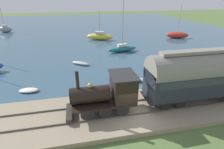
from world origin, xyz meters
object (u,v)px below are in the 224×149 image
rowboat_mid_harbor (189,63)px  rowboat_off_pier (29,90)px  rowboat_far_out (81,63)px  sailboat_red (177,35)px  passenger_coach (202,74)px  sailboat_yellow (100,36)px  rowboat_near_shore (144,80)px  sailboat_gray (5,29)px  steam_locomotive (109,92)px  sailboat_teal (122,48)px

rowboat_mid_harbor → rowboat_off_pier: 20.73m
rowboat_far_out → sailboat_red: bearing=-24.3°
passenger_coach → rowboat_off_pier: (5.44, 15.20, -2.82)m
sailboat_red → rowboat_far_out: (-12.53, 22.40, -0.51)m
passenger_coach → sailboat_yellow: size_ratio=1.58×
sailboat_red → rowboat_near_shore: (-19.44, 15.62, -0.52)m
rowboat_mid_harbor → sailboat_gray: bearing=5.7°
steam_locomotive → sailboat_yellow: sailboat_yellow is taller
rowboat_far_out → rowboat_off_pier: 8.63m
rowboat_mid_harbor → rowboat_off_pier: rowboat_mid_harbor is taller
passenger_coach → rowboat_near_shore: bearing=29.3°
sailboat_yellow → sailboat_teal: bearing=-139.2°
rowboat_mid_harbor → rowboat_off_pier: bearing=58.3°
sailboat_red → rowboat_far_out: bearing=139.1°
sailboat_gray → sailboat_teal: bearing=-113.8°
steam_locomotive → sailboat_teal: 17.91m
sailboat_yellow → rowboat_far_out: bearing=-172.5°
sailboat_teal → sailboat_yellow: (9.63, 2.55, 0.18)m
sailboat_red → sailboat_yellow: bearing=103.6°
sailboat_teal → rowboat_mid_harbor: size_ratio=4.22×
rowboat_far_out → rowboat_mid_harbor: bearing=-65.9°
steam_locomotive → sailboat_red: 32.16m
rowboat_near_shore → rowboat_off_pier: bearing=100.7°
passenger_coach → sailboat_yellow: bearing=10.3°
steam_locomotive → rowboat_far_out: (12.07, 1.74, -2.00)m
steam_locomotive → sailboat_gray: (40.23, 20.13, -1.38)m
sailboat_teal → sailboat_red: sailboat_teal is taller
rowboat_far_out → rowboat_off_pier: rowboat_far_out is taller
sailboat_yellow → sailboat_gray: (13.68, 23.22, 0.08)m
passenger_coach → rowboat_off_pier: bearing=70.3°
sailboat_red → sailboat_gray: size_ratio=0.90×
sailboat_gray → rowboat_mid_harbor: sailboat_gray is taller
steam_locomotive → rowboat_far_out: size_ratio=2.00×
steam_locomotive → rowboat_near_shore: bearing=-44.4°
steam_locomotive → rowboat_mid_harbor: steam_locomotive is taller
sailboat_yellow → rowboat_mid_harbor: size_ratio=2.99×
steam_locomotive → sailboat_yellow: (26.55, -3.09, -1.46)m
rowboat_near_shore → rowboat_mid_harbor: (3.64, -8.15, 0.03)m
sailboat_yellow → rowboat_mid_harbor: 20.43m
passenger_coach → sailboat_gray: bearing=34.9°
sailboat_yellow → rowboat_far_out: sailboat_yellow is taller
steam_locomotive → sailboat_yellow: size_ratio=0.87×
sailboat_red → rowboat_mid_harbor: size_ratio=3.62×
sailboat_yellow → rowboat_far_out: 15.27m
sailboat_red → rowboat_far_out: sailboat_red is taller
passenger_coach → sailboat_red: 27.79m
steam_locomotive → sailboat_teal: (16.92, -5.64, -1.64)m
sailboat_yellow → sailboat_red: bearing=-70.4°
passenger_coach → rowboat_mid_harbor: passenger_coach is taller
sailboat_teal → rowboat_far_out: (-4.85, 7.38, -0.36)m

